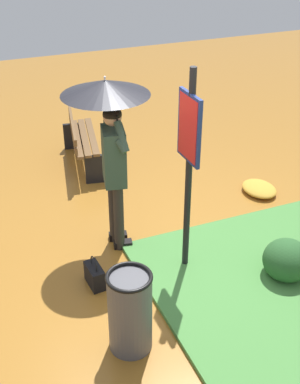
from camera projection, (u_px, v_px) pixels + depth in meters
ground_plane at (147, 249)px, 6.01m from camera, size 18.00×18.00×0.00m
person_with_umbrella at (109, 122)px, 5.38m from camera, size 0.96×0.96×2.04m
info_sign_post at (189, 152)px, 5.00m from camera, size 0.44×0.07×2.30m
handbag at (95, 275)px, 5.38m from camera, size 0.31×0.16×0.37m
park_bench at (82, 141)px, 7.72m from camera, size 1.41×0.63×0.75m
trash_bin at (130, 311)px, 4.50m from camera, size 0.42×0.42×0.83m
shrub_cluster at (286, 259)px, 5.48m from camera, size 0.57×0.52×0.47m
leaf_pile_near_person at (259, 189)px, 7.14m from camera, size 0.56×0.45×0.12m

